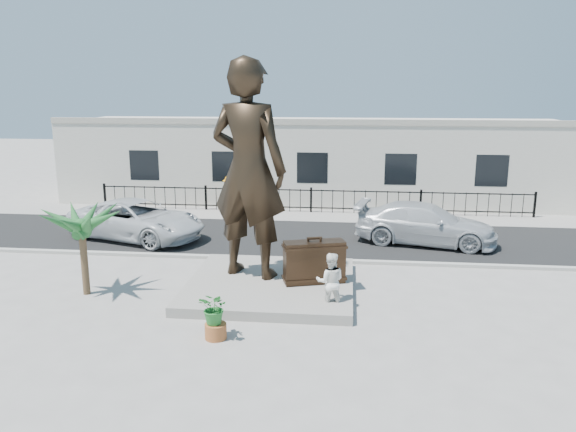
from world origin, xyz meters
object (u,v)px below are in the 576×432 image
Objects in this scene: statue at (248,170)px; car_white at (137,220)px; suitcase at (314,262)px; tourist at (330,282)px.

statue is 8.07m from car_white.
car_white is at bearing 128.38° from suitcase.
suitcase is at bearing -106.24° from car_white.
statue reaches higher than car_white.
suitcase is 9.55m from car_white.
suitcase is 1.56m from tourist.
car_white is (-7.85, 5.43, -0.14)m from suitcase.
statue reaches higher than suitcase.
tourist reaches higher than suitcase.
tourist is 10.87m from car_white.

